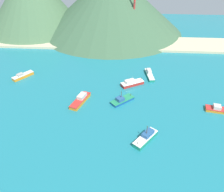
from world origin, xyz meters
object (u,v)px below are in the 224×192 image
fishing_boat_4 (149,74)px  fishing_boat_9 (132,83)px  fishing_boat_2 (23,76)px  fishing_boat_7 (122,100)px  fishing_boat_6 (219,109)px  radio_tower (134,9)px  fishing_boat_3 (81,100)px  fishing_boat_1 (146,138)px

fishing_boat_4 → fishing_boat_9: fishing_boat_9 is taller
fishing_boat_2 → fishing_boat_7: bearing=-19.1°
fishing_boat_6 → radio_tower: bearing=114.0°
fishing_boat_2 → fishing_boat_6: size_ratio=0.91×
fishing_boat_9 → fishing_boat_2: bearing=176.3°
fishing_boat_4 → fishing_boat_7: size_ratio=1.21×
fishing_boat_2 → fishing_boat_3: bearing=-29.7°
fishing_boat_2 → radio_tower: (47.13, 47.49, 17.37)m
fishing_boat_3 → fishing_boat_9: bearing=35.2°
fishing_boat_1 → fishing_boat_9: (-3.94, 30.64, -0.03)m
fishing_boat_4 → radio_tower: (-6.99, 42.29, 17.32)m
fishing_boat_7 → fishing_boat_9: fishing_boat_7 is taller
fishing_boat_4 → radio_tower: 46.23m
fishing_boat_2 → radio_tower: radio_tower is taller
fishing_boat_2 → fishing_boat_7: size_ratio=1.01×
fishing_boat_6 → radio_tower: size_ratio=0.28×
fishing_boat_7 → fishing_boat_3: bearing=-175.7°
fishing_boat_1 → fishing_boat_4: fishing_boat_1 is taller
fishing_boat_2 → fishing_boat_7: 45.43m
fishing_boat_3 → radio_tower: size_ratio=0.31×
fishing_boat_1 → fishing_boat_2: 60.65m
fishing_boat_1 → fishing_boat_7: (-7.56, 18.72, -0.27)m
fishing_boat_4 → radio_tower: radio_tower is taller
radio_tower → fishing_boat_1: bearing=-87.6°
fishing_boat_3 → fishing_boat_7: size_ratio=1.26×
fishing_boat_7 → radio_tower: bearing=86.1°
fishing_boat_1 → fishing_boat_9: 30.89m
fishing_boat_1 → fishing_boat_3: size_ratio=0.79×
fishing_boat_4 → fishing_boat_6: size_ratio=1.09×
fishing_boat_2 → fishing_boat_6: 78.39m
fishing_boat_2 → fishing_boat_1: bearing=-33.7°
fishing_boat_6 → fishing_boat_9: fishing_boat_9 is taller
fishing_boat_7 → fishing_boat_9: (3.62, 11.92, 0.24)m
fishing_boat_2 → fishing_boat_4: (54.12, 5.20, 0.04)m
fishing_boat_1 → fishing_boat_6: size_ratio=0.90×
fishing_boat_3 → fishing_boat_7: 14.90m
fishing_boat_7 → fishing_boat_9: bearing=73.1°
fishing_boat_4 → fishing_boat_9: bearing=-132.8°
fishing_boat_2 → fishing_boat_6: (76.27, -18.11, -0.11)m
fishing_boat_7 → fishing_boat_1: bearing=-68.0°
fishing_boat_6 → radio_tower: 73.88m
radio_tower → fishing_boat_2: bearing=-134.8°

